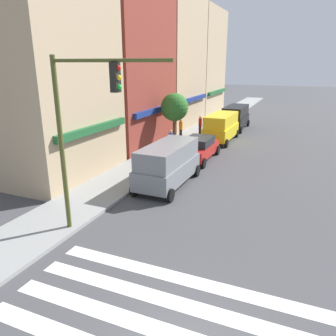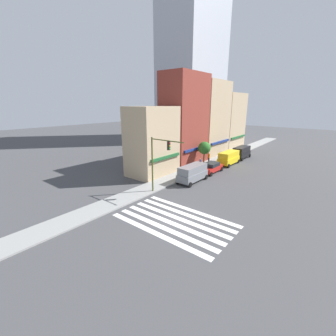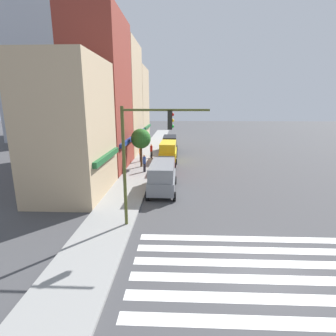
% 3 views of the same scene
% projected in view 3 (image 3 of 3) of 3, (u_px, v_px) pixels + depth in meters
% --- Properties ---
extents(ground_plane, '(200.00, 200.00, 0.00)m').
position_uv_depth(ground_plane, '(258.00, 271.00, 11.09)').
color(ground_plane, '#424244').
extents(sidewalk_left, '(120.00, 3.00, 0.15)m').
position_uv_depth(sidewalk_left, '(84.00, 265.00, 11.37)').
color(sidewalk_left, gray).
rests_on(sidewalk_left, ground_plane).
extents(crosswalk_stripes, '(6.02, 10.80, 0.01)m').
position_uv_depth(crosswalk_stripes, '(258.00, 271.00, 11.09)').
color(crosswalk_stripes, silver).
rests_on(crosswalk_stripes, ground_plane).
extents(storefront_row, '(34.87, 5.30, 15.48)m').
position_uv_depth(storefront_row, '(115.00, 104.00, 32.97)').
color(storefront_row, tan).
rests_on(storefront_row, ground_plane).
extents(traffic_signal, '(0.32, 4.64, 6.79)m').
position_uv_depth(traffic_signal, '(142.00, 148.00, 14.03)').
color(traffic_signal, '#474C1E').
rests_on(traffic_signal, ground_plane).
extents(van_grey, '(5.02, 2.22, 2.34)m').
position_uv_depth(van_grey, '(162.00, 176.00, 20.91)').
color(van_grey, slate).
rests_on(van_grey, ground_plane).
extents(sedan_red, '(4.40, 2.02, 1.59)m').
position_uv_depth(sedan_red, '(166.00, 166.00, 26.37)').
color(sedan_red, '#B21E19').
rests_on(sedan_red, ground_plane).
extents(van_yellow, '(5.03, 2.22, 2.34)m').
position_uv_depth(van_yellow, '(168.00, 151.00, 32.35)').
color(van_yellow, yellow).
rests_on(van_yellow, ground_plane).
extents(van_black, '(5.01, 2.22, 2.34)m').
position_uv_depth(van_black, '(170.00, 143.00, 38.12)').
color(van_black, black).
rests_on(van_black, ground_plane).
extents(pedestrian_orange_vest, '(0.32, 0.32, 1.77)m').
position_uv_depth(pedestrian_orange_vest, '(141.00, 154.00, 31.31)').
color(pedestrian_orange_vest, '#23232D').
rests_on(pedestrian_orange_vest, sidewalk_left).
extents(pedestrian_red_jacket, '(0.32, 0.32, 1.77)m').
position_uv_depth(pedestrian_red_jacket, '(151.00, 151.00, 33.45)').
color(pedestrian_red_jacket, '#23232D').
rests_on(pedestrian_red_jacket, sidewalk_left).
extents(pedestrian_blue_shirt, '(0.32, 0.32, 1.77)m').
position_uv_depth(pedestrian_blue_shirt, '(144.00, 163.00, 26.55)').
color(pedestrian_blue_shirt, '#23232D').
rests_on(pedestrian_blue_shirt, sidewalk_left).
extents(street_tree, '(2.15, 2.15, 4.17)m').
position_uv_depth(street_tree, '(141.00, 139.00, 28.23)').
color(street_tree, brown).
rests_on(street_tree, sidewalk_left).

